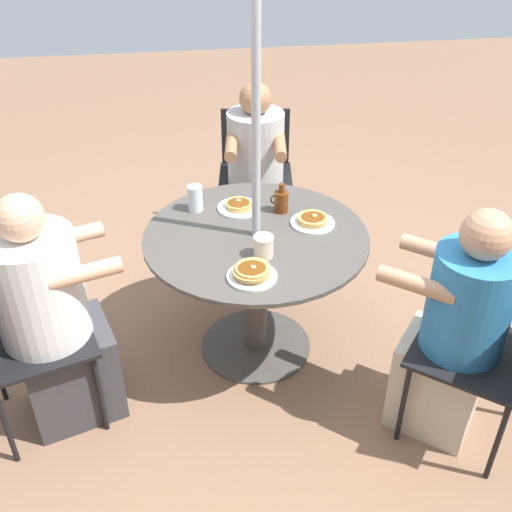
{
  "coord_description": "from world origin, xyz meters",
  "views": [
    {
      "loc": [
        0.37,
        2.42,
        2.25
      ],
      "look_at": [
        0.0,
        0.0,
        0.6
      ],
      "focal_mm": 42.0,
      "sensor_mm": 36.0,
      "label": 1
    }
  ],
  "objects_px": {
    "patio_chair_south": "(12,337)",
    "syrup_bottle": "(281,201)",
    "patio_table": "(256,265)",
    "diner_south": "(53,324)",
    "diner_east": "(256,180)",
    "drinking_glass_a": "(195,198)",
    "coffee_cup": "(264,246)",
    "patio_chair_east": "(255,167)",
    "pancake_plate_b": "(239,206)",
    "diner_north": "(454,336)",
    "pancake_plate_a": "(252,273)",
    "patio_chair_north": "(495,351)",
    "pancake_plate_c": "(312,221)"
  },
  "relations": [
    {
      "from": "pancake_plate_b",
      "to": "syrup_bottle",
      "type": "xyz_separation_m",
      "value": [
        -0.21,
        0.06,
        0.05
      ]
    },
    {
      "from": "pancake_plate_b",
      "to": "pancake_plate_c",
      "type": "bearing_deg",
      "value": 149.21
    },
    {
      "from": "patio_table",
      "to": "pancake_plate_a",
      "type": "height_order",
      "value": "pancake_plate_a"
    },
    {
      "from": "patio_chair_east",
      "to": "diner_north",
      "type": "bearing_deg",
      "value": 116.85
    },
    {
      "from": "patio_chair_east",
      "to": "diner_east",
      "type": "relative_size",
      "value": 0.76
    },
    {
      "from": "diner_north",
      "to": "patio_table",
      "type": "bearing_deg",
      "value": 90.0
    },
    {
      "from": "patio_chair_south",
      "to": "diner_south",
      "type": "bearing_deg",
      "value": 90.0
    },
    {
      "from": "diner_south",
      "to": "syrup_bottle",
      "type": "distance_m",
      "value": 1.24
    },
    {
      "from": "patio_chair_east",
      "to": "pancake_plate_c",
      "type": "distance_m",
      "value": 1.13
    },
    {
      "from": "patio_chair_east",
      "to": "patio_table",
      "type": "bearing_deg",
      "value": 90.0
    },
    {
      "from": "pancake_plate_a",
      "to": "pancake_plate_c",
      "type": "distance_m",
      "value": 0.54
    },
    {
      "from": "pancake_plate_b",
      "to": "pancake_plate_a",
      "type": "bearing_deg",
      "value": 88.15
    },
    {
      "from": "pancake_plate_c",
      "to": "drinking_glass_a",
      "type": "xyz_separation_m",
      "value": [
        0.56,
        -0.23,
        0.05
      ]
    },
    {
      "from": "diner_east",
      "to": "diner_south",
      "type": "distance_m",
      "value": 1.68
    },
    {
      "from": "diner_east",
      "to": "coffee_cup",
      "type": "xyz_separation_m",
      "value": [
        0.14,
        1.17,
        0.26
      ]
    },
    {
      "from": "drinking_glass_a",
      "to": "patio_chair_east",
      "type": "bearing_deg",
      "value": -116.86
    },
    {
      "from": "patio_chair_east",
      "to": "syrup_bottle",
      "type": "xyz_separation_m",
      "value": [
        0.01,
        0.95,
        0.26
      ]
    },
    {
      "from": "patio_table",
      "to": "diner_north",
      "type": "relative_size",
      "value": 0.95
    },
    {
      "from": "diner_north",
      "to": "pancake_plate_a",
      "type": "height_order",
      "value": "diner_north"
    },
    {
      "from": "pancake_plate_b",
      "to": "pancake_plate_c",
      "type": "distance_m",
      "value": 0.4
    },
    {
      "from": "patio_table",
      "to": "syrup_bottle",
      "type": "distance_m",
      "value": 0.35
    },
    {
      "from": "patio_table",
      "to": "diner_south",
      "type": "height_order",
      "value": "diner_south"
    },
    {
      "from": "patio_chair_east",
      "to": "pancake_plate_c",
      "type": "height_order",
      "value": "patio_chair_east"
    },
    {
      "from": "patio_table",
      "to": "syrup_bottle",
      "type": "bearing_deg",
      "value": -128.23
    },
    {
      "from": "patio_chair_north",
      "to": "pancake_plate_c",
      "type": "xyz_separation_m",
      "value": [
        0.61,
        -0.8,
        0.22
      ]
    },
    {
      "from": "patio_chair_north",
      "to": "coffee_cup",
      "type": "relative_size",
      "value": 8.46
    },
    {
      "from": "diner_north",
      "to": "syrup_bottle",
      "type": "distance_m",
      "value": 1.06
    },
    {
      "from": "diner_east",
      "to": "drinking_glass_a",
      "type": "height_order",
      "value": "diner_east"
    },
    {
      "from": "pancake_plate_b",
      "to": "coffee_cup",
      "type": "bearing_deg",
      "value": 97.15
    },
    {
      "from": "patio_chair_north",
      "to": "patio_chair_east",
      "type": "xyz_separation_m",
      "value": [
        0.73,
        -1.9,
        0.0
      ]
    },
    {
      "from": "diner_south",
      "to": "pancake_plate_b",
      "type": "bearing_deg",
      "value": 104.35
    },
    {
      "from": "patio_chair_south",
      "to": "syrup_bottle",
      "type": "relative_size",
      "value": 5.55
    },
    {
      "from": "patio_chair_south",
      "to": "syrup_bottle",
      "type": "distance_m",
      "value": 1.41
    },
    {
      "from": "patio_chair_south",
      "to": "patio_table",
      "type": "bearing_deg",
      "value": 90.0
    },
    {
      "from": "patio_chair_north",
      "to": "drinking_glass_a",
      "type": "distance_m",
      "value": 1.58
    },
    {
      "from": "coffee_cup",
      "to": "drinking_glass_a",
      "type": "distance_m",
      "value": 0.55
    },
    {
      "from": "patio_table",
      "to": "coffee_cup",
      "type": "bearing_deg",
      "value": 91.73
    },
    {
      "from": "pancake_plate_c",
      "to": "pancake_plate_b",
      "type": "bearing_deg",
      "value": -30.79
    },
    {
      "from": "diner_north",
      "to": "drinking_glass_a",
      "type": "distance_m",
      "value": 1.41
    },
    {
      "from": "coffee_cup",
      "to": "pancake_plate_a",
      "type": "bearing_deg",
      "value": 64.37
    },
    {
      "from": "patio_chair_north",
      "to": "patio_chair_south",
      "type": "bearing_deg",
      "value": 118.47
    },
    {
      "from": "coffee_cup",
      "to": "pancake_plate_c",
      "type": "bearing_deg",
      "value": -139.39
    },
    {
      "from": "diner_south",
      "to": "syrup_bottle",
      "type": "bearing_deg",
      "value": 96.89
    },
    {
      "from": "diner_north",
      "to": "pancake_plate_c",
      "type": "relative_size",
      "value": 5.22
    },
    {
      "from": "syrup_bottle",
      "to": "patio_table",
      "type": "bearing_deg",
      "value": 51.77
    },
    {
      "from": "diner_south",
      "to": "pancake_plate_a",
      "type": "bearing_deg",
      "value": 69.29
    },
    {
      "from": "diner_south",
      "to": "pancake_plate_a",
      "type": "relative_size",
      "value": 5.33
    },
    {
      "from": "patio_chair_east",
      "to": "syrup_bottle",
      "type": "relative_size",
      "value": 5.55
    },
    {
      "from": "patio_chair_east",
      "to": "syrup_bottle",
      "type": "bearing_deg",
      "value": 97.74
    },
    {
      "from": "patio_chair_north",
      "to": "diner_north",
      "type": "xyz_separation_m",
      "value": [
        0.13,
        -0.11,
        0.01
      ]
    }
  ]
}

